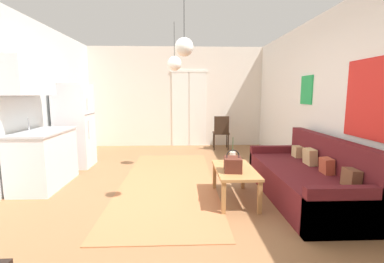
% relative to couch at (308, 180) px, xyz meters
% --- Properties ---
extents(ground_plane, '(5.33, 8.24, 0.10)m').
position_rel_couch_xyz_m(ground_plane, '(-1.89, 0.09, -0.32)').
color(ground_plane, '#8E603D').
extents(wall_back, '(4.93, 0.13, 2.71)m').
position_rel_couch_xyz_m(wall_back, '(-1.88, 3.96, 1.07)').
color(wall_back, silver).
rests_on(wall_back, ground_plane).
extents(wall_right, '(0.12, 7.84, 2.71)m').
position_rel_couch_xyz_m(wall_right, '(0.52, 0.09, 1.08)').
color(wall_right, white).
rests_on(wall_right, ground_plane).
extents(area_rug, '(1.50, 3.75, 0.01)m').
position_rel_couch_xyz_m(area_rug, '(-1.98, 0.77, -0.27)').
color(area_rug, '#B26B42').
rests_on(area_rug, ground_plane).
extents(couch, '(0.90, 2.17, 0.87)m').
position_rel_couch_xyz_m(couch, '(0.00, 0.00, 0.00)').
color(couch, '#5B191E').
rests_on(couch, ground_plane).
extents(coffee_table, '(0.52, 0.97, 0.44)m').
position_rel_couch_xyz_m(coffee_table, '(-1.03, -0.00, 0.11)').
color(coffee_table, '#A87542').
rests_on(coffee_table, ground_plane).
extents(bamboo_vase, '(0.09, 0.09, 0.39)m').
position_rel_couch_xyz_m(bamboo_vase, '(-1.01, 0.28, 0.26)').
color(bamboo_vase, beige).
rests_on(bamboo_vase, coffee_table).
extents(handbag, '(0.25, 0.29, 0.29)m').
position_rel_couch_xyz_m(handbag, '(-1.08, -0.13, 0.27)').
color(handbag, '#512319').
rests_on(handbag, coffee_table).
extents(refrigerator, '(0.65, 0.61, 1.64)m').
position_rel_couch_xyz_m(refrigerator, '(-3.87, 1.83, 0.55)').
color(refrigerator, white).
rests_on(refrigerator, ground_plane).
extents(kitchen_counter, '(0.62, 1.16, 1.99)m').
position_rel_couch_xyz_m(kitchen_counter, '(-3.95, 0.68, 0.47)').
color(kitchen_counter, silver).
rests_on(kitchen_counter, ground_plane).
extents(accent_chair, '(0.44, 0.42, 0.88)m').
position_rel_couch_xyz_m(accent_chair, '(-0.72, 3.33, 0.22)').
color(accent_chair, black).
rests_on(accent_chair, ground_plane).
extents(pendant_lamp_near, '(0.21, 0.21, 0.84)m').
position_rel_couch_xyz_m(pendant_lamp_near, '(-1.72, -0.37, 1.71)').
color(pendant_lamp_near, black).
extents(pendant_lamp_far, '(0.26, 0.26, 0.85)m').
position_rel_couch_xyz_m(pendant_lamp_far, '(-1.87, 1.43, 1.72)').
color(pendant_lamp_far, black).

